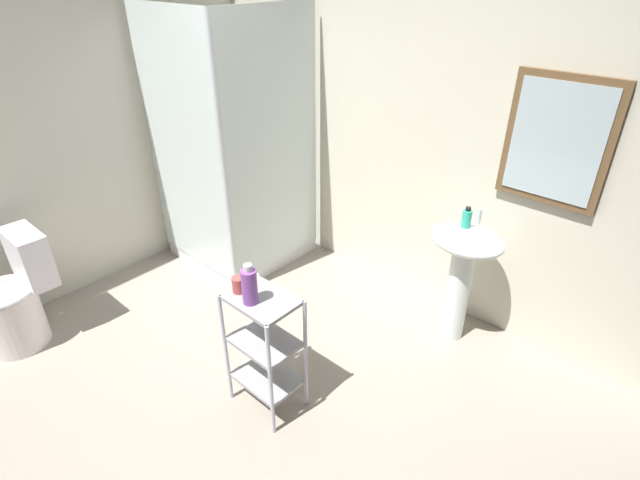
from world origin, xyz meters
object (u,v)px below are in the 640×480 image
(storage_cart, at_px, (265,343))
(rinse_cup, at_px, (239,285))
(shower_stall, at_px, (238,210))
(hand_soap_bottle, at_px, (467,218))
(toilet, at_px, (16,301))
(pedestal_sink, at_px, (463,263))
(conditioner_bottle_purple, at_px, (249,286))

(storage_cart, height_order, rinse_cup, rinse_cup)
(shower_stall, relative_size, hand_soap_bottle, 14.95)
(hand_soap_bottle, bearing_deg, rinse_cup, -114.59)
(hand_soap_bottle, distance_m, rinse_cup, 1.43)
(storage_cart, relative_size, hand_soap_bottle, 5.53)
(toilet, height_order, rinse_cup, rinse_cup)
(pedestal_sink, distance_m, rinse_cup, 1.43)
(hand_soap_bottle, bearing_deg, storage_cart, -110.29)
(rinse_cup, bearing_deg, conditioner_bottle_purple, -9.32)
(pedestal_sink, bearing_deg, hand_soap_bottle, 139.78)
(storage_cart, xyz_separation_m, conditioner_bottle_purple, (-0.02, -0.05, 0.40))
(shower_stall, bearing_deg, toilet, -100.24)
(hand_soap_bottle, relative_size, conditioner_bottle_purple, 0.60)
(toilet, distance_m, rinse_cup, 1.69)
(hand_soap_bottle, bearing_deg, conditioner_bottle_purple, -110.12)
(toilet, relative_size, rinse_cup, 8.78)
(pedestal_sink, xyz_separation_m, rinse_cup, (-0.63, -1.27, 0.20))
(hand_soap_bottle, distance_m, conditioner_bottle_purple, 1.40)
(toilet, xyz_separation_m, conditioner_bottle_purple, (1.58, 0.66, 0.52))
(pedestal_sink, distance_m, hand_soap_bottle, 0.29)
(toilet, relative_size, storage_cart, 1.03)
(storage_cart, bearing_deg, toilet, -155.76)
(shower_stall, distance_m, pedestal_sink, 1.84)
(shower_stall, xyz_separation_m, rinse_cup, (1.18, -0.94, 0.32))
(shower_stall, xyz_separation_m, storage_cart, (1.30, -0.90, -0.03))
(conditioner_bottle_purple, xyz_separation_m, rinse_cup, (-0.11, 0.02, -0.06))
(pedestal_sink, xyz_separation_m, conditioner_bottle_purple, (-0.52, -1.28, 0.26))
(pedestal_sink, bearing_deg, toilet, -137.19)
(pedestal_sink, relative_size, rinse_cup, 9.36)
(toilet, xyz_separation_m, storage_cart, (1.60, 0.72, 0.12))
(toilet, bearing_deg, storage_cart, 24.24)
(pedestal_sink, xyz_separation_m, toilet, (-2.10, -1.95, -0.26))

